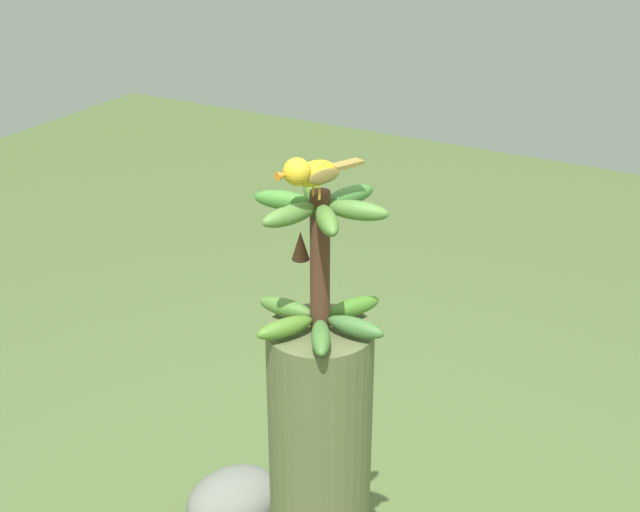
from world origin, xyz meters
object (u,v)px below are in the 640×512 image
object	(u,v)px
banana_tree	(320,506)
perched_bird	(309,173)
garden_rock	(233,499)
banana_bunch	(319,262)

from	to	relation	value
banana_tree	perched_bird	world-z (taller)	perched_bird
garden_rock	banana_tree	bearing A→B (deg)	-121.60
perched_bird	banana_bunch	bearing A→B (deg)	3.92
perched_bird	banana_tree	bearing A→B (deg)	2.26
banana_bunch	garden_rock	world-z (taller)	banana_bunch
banana_tree	garden_rock	size ratio (longest dim) A/B	3.21
banana_bunch	perched_bird	size ratio (longest dim) A/B	1.66
banana_bunch	garden_rock	distance (m)	1.13
banana_bunch	perched_bird	xyz separation A→B (m)	(-0.04, -0.00, 0.20)
banana_tree	banana_bunch	world-z (taller)	banana_bunch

